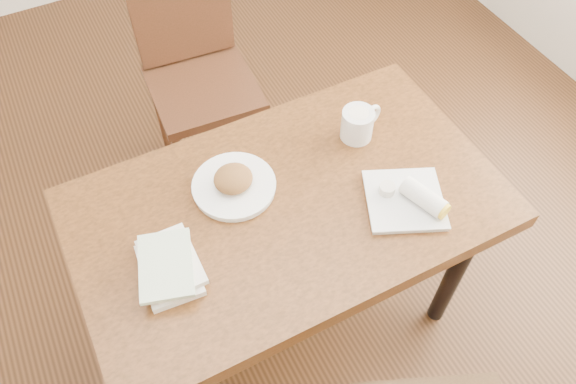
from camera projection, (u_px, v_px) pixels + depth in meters
name	position (u px, v px, depth m)	size (l,w,h in m)	color
ground	(288.00, 314.00, 2.22)	(4.00, 5.00, 0.01)	#472814
table	(288.00, 219.00, 1.69)	(1.23, 0.73, 0.75)	brown
chair_far	(195.00, 62.00, 2.29)	(0.45, 0.45, 0.95)	#472314
plate_scone	(234.00, 183.00, 1.63)	(0.25, 0.25, 0.08)	white
coffee_mug	(358.00, 123.00, 1.74)	(0.15, 0.10, 0.10)	white
plate_burrito	(410.00, 199.00, 1.60)	(0.29, 0.29, 0.07)	white
book_stack	(169.00, 266.00, 1.46)	(0.19, 0.23, 0.05)	white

